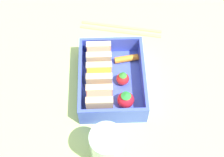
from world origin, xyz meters
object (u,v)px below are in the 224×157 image
sandwich_center_left (99,77)px  strawberry_left (126,100)px  sandwich_center (99,56)px  strawberry_far_left (123,80)px  sandwich_left (100,99)px  carrot_stick_far_left (126,59)px  chopstick_pair (121,28)px  drinking_glass (107,148)px

sandwich_center_left → strawberry_left: bearing=-134.8°
sandwich_center → strawberry_far_left: bearing=-138.7°
sandwich_left → sandwich_center_left: 4.92cm
sandwich_center → carrot_stick_far_left: 5.85cm
sandwich_left → sandwich_center_left: (4.92, 0.00, 0.00)cm
sandwich_center_left → chopstick_pair: (14.68, -4.98, -3.16)cm
strawberry_left → carrot_stick_far_left: 10.15cm
strawberry_left → sandwich_center_left: bearing=45.2°
sandwich_center_left → strawberry_far_left: (-0.26, -4.55, -0.92)cm
sandwich_center_left → sandwich_center: 4.92cm
strawberry_far_left → carrot_stick_far_left: (5.50, -1.05, -0.73)cm
sandwich_left → carrot_stick_far_left: sandwich_left is taller
sandwich_center_left → carrot_stick_far_left: bearing=-46.9°
strawberry_far_left → chopstick_pair: (14.94, -0.43, -2.24)cm
sandwich_left → drinking_glass: (-9.63, -1.10, 1.15)cm
sandwich_center → drinking_glass: size_ratio=0.53×
sandwich_center_left → strawberry_left: size_ratio=1.30×
sandwich_left → strawberry_far_left: size_ratio=1.56×
sandwich_center → chopstick_pair: bearing=-27.0°
strawberry_left → sandwich_left: bearing=91.2°
carrot_stick_far_left → chopstick_pair: carrot_stick_far_left is taller
strawberry_far_left → sandwich_center: bearing=41.3°
chopstick_pair → strawberry_left: bearing=179.6°
carrot_stick_far_left → drinking_glass: size_ratio=0.53×
sandwich_center → sandwich_center_left: bearing=180.0°
sandwich_center → carrot_stick_far_left: sandwich_center is taller
sandwich_left → chopstick_pair: size_ratio=0.27×
sandwich_left → sandwich_center: same height
carrot_stick_far_left → chopstick_pair: (9.43, 0.62, -1.51)cm
sandwich_left → carrot_stick_far_left: size_ratio=1.00×
sandwich_left → strawberry_far_left: 6.58cm
sandwich_center_left → strawberry_left: (-4.82, -4.85, -0.60)cm
strawberry_far_left → chopstick_pair: strawberry_far_left is taller
sandwich_center → strawberry_far_left: (-5.18, -4.55, -0.92)cm
sandwich_center_left → chopstick_pair: size_ratio=0.27×
strawberry_far_left → chopstick_pair: bearing=-1.6°
chopstick_pair → drinking_glass: 29.80cm
sandwich_center_left → carrot_stick_far_left: 7.85cm
sandwich_left → chopstick_pair: bearing=-14.3°
sandwich_center_left → drinking_glass: (-14.55, -1.10, 1.15)cm
carrot_stick_far_left → chopstick_pair: size_ratio=0.27×
sandwich_left → chopstick_pair: 20.46cm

